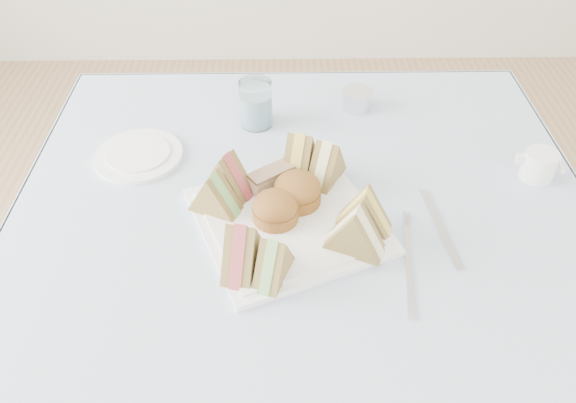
{
  "coord_description": "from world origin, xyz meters",
  "views": [
    {
      "loc": [
        -0.04,
        -0.68,
        1.41
      ],
      "look_at": [
        -0.03,
        -0.0,
        0.8
      ],
      "focal_mm": 35.0,
      "sensor_mm": 36.0,
      "label": 1
    }
  ],
  "objects_px": {
    "serving_plate": "(288,221)",
    "creamer_jug": "(539,165)",
    "table": "(301,348)",
    "water_glass": "(256,103)"
  },
  "relations": [
    {
      "from": "water_glass",
      "to": "serving_plate",
      "type": "bearing_deg",
      "value": -78.56
    },
    {
      "from": "table",
      "to": "creamer_jug",
      "type": "bearing_deg",
      "value": 14.96
    },
    {
      "from": "table",
      "to": "serving_plate",
      "type": "xyz_separation_m",
      "value": [
        -0.03,
        -0.0,
        0.38
      ]
    },
    {
      "from": "serving_plate",
      "to": "water_glass",
      "type": "relative_size",
      "value": 2.9
    },
    {
      "from": "table",
      "to": "serving_plate",
      "type": "distance_m",
      "value": 0.38
    },
    {
      "from": "table",
      "to": "creamer_jug",
      "type": "distance_m",
      "value": 0.6
    },
    {
      "from": "serving_plate",
      "to": "water_glass",
      "type": "bearing_deg",
      "value": 78.96
    },
    {
      "from": "table",
      "to": "creamer_jug",
      "type": "relative_size",
      "value": 14.91
    },
    {
      "from": "serving_plate",
      "to": "creamer_jug",
      "type": "relative_size",
      "value": 4.7
    },
    {
      "from": "serving_plate",
      "to": "water_glass",
      "type": "xyz_separation_m",
      "value": [
        -0.06,
        0.3,
        0.04
      ]
    }
  ]
}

